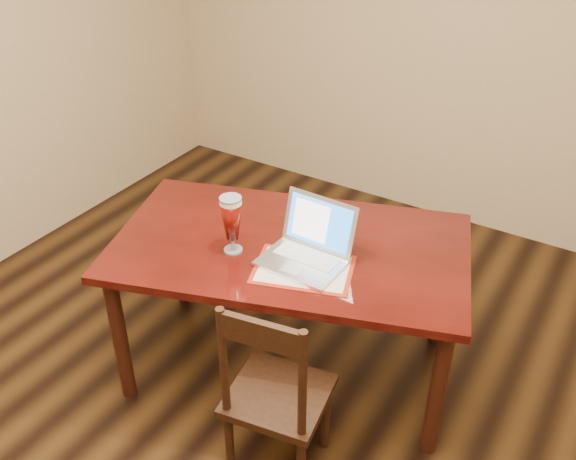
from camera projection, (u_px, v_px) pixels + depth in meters
The scene contains 4 objects.
ground at pixel (247, 454), 2.95m from camera, with size 5.00×5.00×0.00m, color black.
room_shell at pixel (227, 85), 1.99m from camera, with size 4.51×5.01×2.71m.
dining_table at pixel (289, 259), 3.05m from camera, with size 1.86×1.40×1.06m.
dining_chair at pixel (275, 396), 2.65m from camera, with size 0.46×0.45×0.95m.
Camera 1 is at (1.17, -1.54, 2.46)m, focal length 40.00 mm.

